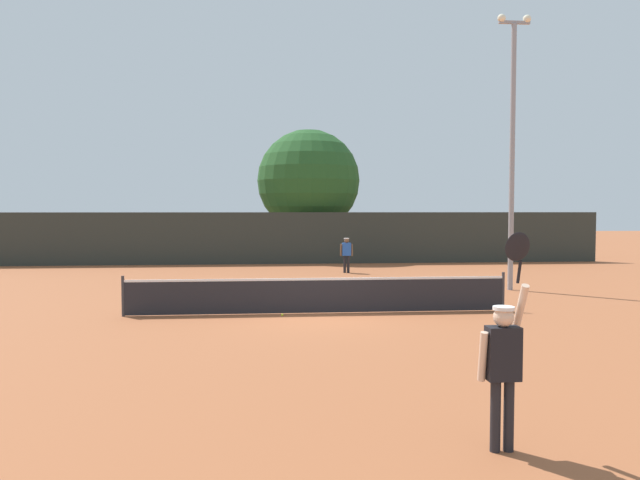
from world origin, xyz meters
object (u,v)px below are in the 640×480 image
(large_tree, at_px, (309,181))
(parked_car_mid, at_px, (325,243))
(player_serving, at_px, (503,355))
(player_receiving, at_px, (346,252))
(light_pole, at_px, (512,137))
(parked_car_near, at_px, (155,244))
(tennis_ball, at_px, (282,315))
(parked_car_far, at_px, (447,242))

(large_tree, relative_size, parked_car_mid, 1.67)
(player_serving, xyz_separation_m, player_receiving, (0.84, 19.88, -0.19))
(light_pole, distance_m, parked_car_near, 22.35)
(tennis_ball, distance_m, light_pole, 10.66)
(large_tree, relative_size, parked_car_near, 1.66)
(player_receiving, bearing_deg, tennis_ball, 73.65)
(player_receiving, bearing_deg, player_serving, 87.57)
(light_pole, bearing_deg, parked_car_mid, 106.66)
(player_serving, distance_m, light_pole, 15.43)
(large_tree, relative_size, parked_car_far, 1.67)
(parked_car_near, bearing_deg, light_pole, -39.18)
(player_receiving, bearing_deg, parked_car_near, -44.17)
(large_tree, bearing_deg, player_receiving, -81.71)
(large_tree, bearing_deg, tennis_ball, -96.23)
(tennis_ball, bearing_deg, parked_car_near, 108.61)
(player_receiving, bearing_deg, large_tree, -81.71)
(player_serving, distance_m, parked_car_near, 31.04)
(light_pole, bearing_deg, parked_car_far, 80.39)
(player_serving, distance_m, player_receiving, 19.90)
(large_tree, xyz_separation_m, parked_car_near, (-8.91, 2.01, -3.65))
(tennis_ball, distance_m, parked_car_mid, 21.15)
(parked_car_near, bearing_deg, player_receiving, -36.53)
(parked_car_mid, bearing_deg, tennis_ball, -105.19)
(player_serving, relative_size, player_receiving, 1.65)
(large_tree, height_order, parked_car_near, large_tree)
(player_receiving, xyz_separation_m, tennis_ball, (-3.15, -10.72, -0.90))
(parked_car_mid, bearing_deg, parked_car_near, 175.82)
(player_serving, xyz_separation_m, parked_car_near, (-9.20, 29.64, -0.35))
(player_receiving, height_order, large_tree, large_tree)
(tennis_ball, bearing_deg, large_tree, 83.77)
(player_serving, xyz_separation_m, parked_car_mid, (0.88, 30.06, -0.35))
(parked_car_near, distance_m, parked_car_far, 17.84)
(player_serving, xyz_separation_m, tennis_ball, (-2.30, 9.16, -1.09))
(light_pole, height_order, large_tree, light_pole)
(player_serving, relative_size, parked_car_far, 0.58)
(tennis_ball, bearing_deg, light_pole, 29.20)
(large_tree, distance_m, parked_car_near, 9.84)
(player_serving, relative_size, tennis_ball, 37.40)
(light_pole, relative_size, parked_car_mid, 2.16)
(parked_car_near, height_order, parked_car_mid, same)
(player_serving, bearing_deg, parked_car_near, 107.24)
(player_serving, height_order, parked_car_far, player_serving)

